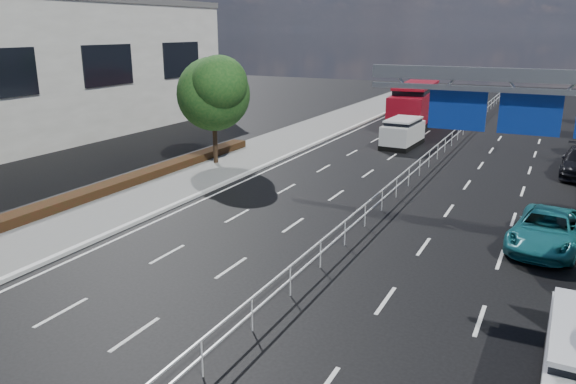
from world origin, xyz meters
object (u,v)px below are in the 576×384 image
at_px(red_bus, 416,104).
at_px(overhead_gantry, 555,107).
at_px(white_minivan, 403,133).
at_px(near_car_dark, 463,101).
at_px(near_car_silver, 406,132).
at_px(parked_car_teal, 547,230).

bearing_deg(red_bus, overhead_gantry, -72.52).
bearing_deg(white_minivan, near_car_dark, 91.49).
distance_m(near_car_silver, parked_car_teal, 20.88).
bearing_deg(near_car_dark, parked_car_teal, 108.13).
xyz_separation_m(overhead_gantry, near_car_silver, (-10.06, 20.10, -4.83)).
distance_m(near_car_silver, near_car_dark, 21.33).
bearing_deg(parked_car_teal, near_car_silver, 126.39).
height_order(red_bus, near_car_silver, red_bus).
height_order(red_bus, parked_car_teal, red_bus).
distance_m(red_bus, near_car_silver, 8.57).
bearing_deg(red_bus, near_car_dark, 76.87).
height_order(white_minivan, red_bus, red_bus).
relative_size(near_car_silver, near_car_dark, 0.97).
distance_m(overhead_gantry, near_car_dark, 42.77).
xyz_separation_m(white_minivan, near_car_dark, (0.38, 22.78, -0.22)).
xyz_separation_m(overhead_gantry, red_bus, (-11.48, 28.48, -3.76)).
bearing_deg(overhead_gantry, near_car_dark, 102.92).
distance_m(red_bus, near_car_dark, 13.13).
bearing_deg(red_bus, near_car_silver, -84.91).
distance_m(white_minivan, near_car_silver, 1.49).
bearing_deg(red_bus, white_minivan, -85.31).
bearing_deg(near_car_dark, overhead_gantry, 107.15).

